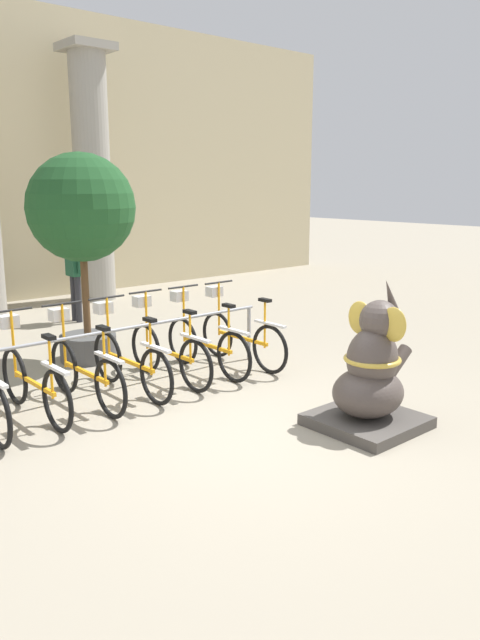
{
  "coord_description": "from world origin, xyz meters",
  "views": [
    {
      "loc": [
        -4.01,
        -4.38,
        2.44
      ],
      "look_at": [
        0.29,
        0.55,
        1.0
      ],
      "focal_mm": 35.0,
      "sensor_mm": 36.0,
      "label": 1
    }
  ],
  "objects_px": {
    "bicycle_2": "(84,369)",
    "elephant_statue": "(371,377)",
    "person_pedestrian": "(74,265)",
    "bicycle_3": "(129,359)",
    "bicycle_4": "(167,350)",
    "bicycle_6": "(240,335)",
    "potted_tree": "(81,217)",
    "bicycle_1": "(32,380)",
    "bicycle_5": "(205,342)"
  },
  "relations": [
    {
      "from": "bicycle_4",
      "to": "elephant_statue",
      "type": "height_order",
      "value": "elephant_statue"
    },
    {
      "from": "bicycle_2",
      "to": "bicycle_5",
      "type": "height_order",
      "value": "same"
    },
    {
      "from": "bicycle_3",
      "to": "bicycle_1",
      "type": "bearing_deg",
      "value": -179.31
    },
    {
      "from": "bicycle_4",
      "to": "bicycle_6",
      "type": "xyz_separation_m",
      "value": [
        1.18,
        -0.03,
        0.0
      ]
    },
    {
      "from": "potted_tree",
      "to": "bicycle_3",
      "type": "bearing_deg",
      "value": -100.71
    },
    {
      "from": "bicycle_4",
      "to": "bicycle_6",
      "type": "relative_size",
      "value": 1.0
    },
    {
      "from": "bicycle_4",
      "to": "person_pedestrian",
      "type": "height_order",
      "value": "person_pedestrian"
    },
    {
      "from": "potted_tree",
      "to": "person_pedestrian",
      "type": "bearing_deg",
      "value": 66.72
    },
    {
      "from": "bicycle_4",
      "to": "bicycle_6",
      "type": "height_order",
      "value": "same"
    },
    {
      "from": "person_pedestrian",
      "to": "bicycle_1",
      "type": "bearing_deg",
      "value": -122.09
    },
    {
      "from": "bicycle_4",
      "to": "potted_tree",
      "type": "height_order",
      "value": "potted_tree"
    },
    {
      "from": "bicycle_2",
      "to": "potted_tree",
      "type": "height_order",
      "value": "potted_tree"
    },
    {
      "from": "bicycle_1",
      "to": "bicycle_2",
      "type": "height_order",
      "value": "same"
    },
    {
      "from": "bicycle_6",
      "to": "elephant_statue",
      "type": "height_order",
      "value": "elephant_statue"
    },
    {
      "from": "bicycle_2",
      "to": "bicycle_3",
      "type": "distance_m",
      "value": 0.59
    },
    {
      "from": "person_pedestrian",
      "to": "bicycle_3",
      "type": "bearing_deg",
      "value": -108.48
    },
    {
      "from": "bicycle_1",
      "to": "bicycle_3",
      "type": "distance_m",
      "value": 1.18
    },
    {
      "from": "bicycle_3",
      "to": "bicycle_5",
      "type": "relative_size",
      "value": 1.0
    },
    {
      "from": "bicycle_2",
      "to": "person_pedestrian",
      "type": "bearing_deg",
      "value": 64.41
    },
    {
      "from": "bicycle_1",
      "to": "potted_tree",
      "type": "bearing_deg",
      "value": 47.35
    },
    {
      "from": "potted_tree",
      "to": "bicycle_2",
      "type": "bearing_deg",
      "value": -118.87
    },
    {
      "from": "bicycle_4",
      "to": "potted_tree",
      "type": "bearing_deg",
      "value": 100.62
    },
    {
      "from": "bicycle_1",
      "to": "potted_tree",
      "type": "relative_size",
      "value": 0.61
    },
    {
      "from": "bicycle_1",
      "to": "bicycle_5",
      "type": "xyz_separation_m",
      "value": [
        2.36,
        0.06,
        0.0
      ]
    },
    {
      "from": "bicycle_3",
      "to": "elephant_statue",
      "type": "xyz_separation_m",
      "value": [
        1.31,
        -2.53,
        0.11
      ]
    },
    {
      "from": "bicycle_5",
      "to": "bicycle_2",
      "type": "bearing_deg",
      "value": -177.71
    },
    {
      "from": "bicycle_1",
      "to": "bicycle_6",
      "type": "relative_size",
      "value": 1.0
    },
    {
      "from": "elephant_statue",
      "to": "person_pedestrian",
      "type": "xyz_separation_m",
      "value": [
        0.03,
        6.53,
        0.5
      ]
    },
    {
      "from": "bicycle_1",
      "to": "bicycle_4",
      "type": "xyz_separation_m",
      "value": [
        1.77,
        0.07,
        0.0
      ]
    },
    {
      "from": "bicycle_4",
      "to": "bicycle_3",
      "type": "bearing_deg",
      "value": -174.64
    },
    {
      "from": "bicycle_6",
      "to": "potted_tree",
      "type": "xyz_separation_m",
      "value": [
        -1.47,
        1.57,
        1.58
      ]
    },
    {
      "from": "bicycle_2",
      "to": "bicycle_6",
      "type": "relative_size",
      "value": 1.0
    },
    {
      "from": "bicycle_3",
      "to": "person_pedestrian",
      "type": "relative_size",
      "value": 1.03
    },
    {
      "from": "bicycle_3",
      "to": "potted_tree",
      "type": "xyz_separation_m",
      "value": [
        0.3,
        1.59,
        1.58
      ]
    },
    {
      "from": "elephant_statue",
      "to": "bicycle_1",
      "type": "bearing_deg",
      "value": 134.69
    },
    {
      "from": "bicycle_3",
      "to": "bicycle_4",
      "type": "relative_size",
      "value": 1.0
    },
    {
      "from": "bicycle_5",
      "to": "person_pedestrian",
      "type": "distance_m",
      "value": 4.0
    },
    {
      "from": "bicycle_1",
      "to": "bicycle_2",
      "type": "bearing_deg",
      "value": -0.82
    },
    {
      "from": "bicycle_1",
      "to": "elephant_statue",
      "type": "distance_m",
      "value": 3.54
    },
    {
      "from": "bicycle_1",
      "to": "elephant_statue",
      "type": "xyz_separation_m",
      "value": [
        2.49,
        -2.51,
        0.11
      ]
    },
    {
      "from": "elephant_statue",
      "to": "person_pedestrian",
      "type": "distance_m",
      "value": 6.55
    },
    {
      "from": "bicycle_1",
      "to": "bicycle_5",
      "type": "distance_m",
      "value": 2.36
    },
    {
      "from": "bicycle_3",
      "to": "bicycle_5",
      "type": "xyz_separation_m",
      "value": [
        1.18,
        0.05,
        0.0
      ]
    },
    {
      "from": "elephant_statue",
      "to": "potted_tree",
      "type": "distance_m",
      "value": 4.49
    },
    {
      "from": "bicycle_2",
      "to": "bicycle_3",
      "type": "relative_size",
      "value": 1.0
    },
    {
      "from": "bicycle_3",
      "to": "bicycle_4",
      "type": "distance_m",
      "value": 0.59
    },
    {
      "from": "bicycle_6",
      "to": "potted_tree",
      "type": "distance_m",
      "value": 2.67
    },
    {
      "from": "bicycle_1",
      "to": "bicycle_4",
      "type": "bearing_deg",
      "value": 2.25
    },
    {
      "from": "bicycle_5",
      "to": "potted_tree",
      "type": "xyz_separation_m",
      "value": [
        -0.88,
        1.55,
        1.58
      ]
    },
    {
      "from": "bicycle_2",
      "to": "elephant_statue",
      "type": "xyz_separation_m",
      "value": [
        1.9,
        -2.5,
        0.11
      ]
    }
  ]
}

